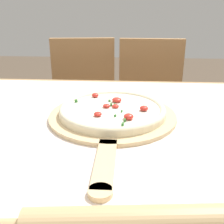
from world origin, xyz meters
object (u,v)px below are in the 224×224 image
(chair_right, at_px, (150,105))
(pizza_peel, at_px, (112,118))
(pizza, at_px, (113,110))
(chair_left, at_px, (84,104))
(rolling_pin, at_px, (150,224))

(chair_right, bearing_deg, pizza_peel, -101.97)
(pizza, distance_m, chair_right, 0.83)
(chair_left, bearing_deg, pizza, -80.48)
(rolling_pin, xyz_separation_m, chair_right, (0.09, 1.25, -0.27))
(chair_right, bearing_deg, chair_left, -179.17)
(rolling_pin, bearing_deg, pizza_peel, 100.76)
(pizza, height_order, chair_right, chair_right)
(pizza_peel, distance_m, rolling_pin, 0.47)
(chair_right, bearing_deg, rolling_pin, -93.36)
(pizza_peel, bearing_deg, chair_right, 77.29)
(pizza_peel, relative_size, rolling_pin, 1.26)
(pizza_peel, bearing_deg, chair_left, 105.82)
(pizza_peel, xyz_separation_m, chair_left, (-0.22, 0.79, -0.25))
(pizza_peel, height_order, rolling_pin, rolling_pin)
(rolling_pin, height_order, chair_right, chair_right)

